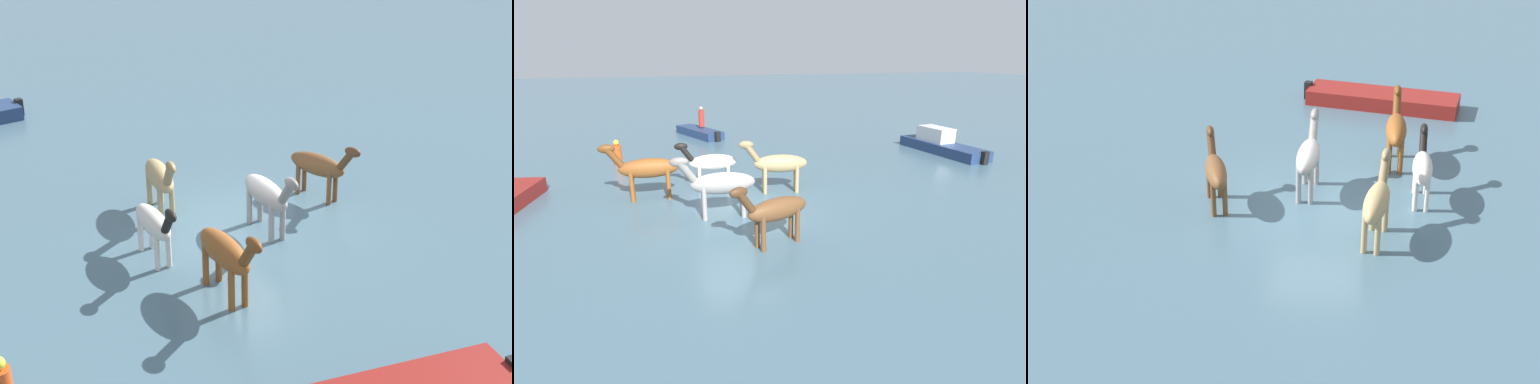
# 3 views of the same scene
# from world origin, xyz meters

# --- Properties ---
(ground_plane) EXTENTS (164.69, 164.69, 0.00)m
(ground_plane) POSITION_xyz_m (0.00, 0.00, 0.00)
(ground_plane) COLOR #476675
(horse_mid_herd) EXTENTS (2.44, 0.88, 1.89)m
(horse_mid_herd) POSITION_xyz_m (-1.87, -1.54, 1.04)
(horse_mid_herd) COLOR tan
(horse_mid_herd) RESTS_ON ground_plane
(horse_dark_mare) EXTENTS (2.27, 1.01, 1.77)m
(horse_dark_mare) POSITION_xyz_m (-0.45, 2.53, 0.97)
(horse_dark_mare) COLOR brown
(horse_dark_mare) RESTS_ON ground_plane
(horse_gray_outer) EXTENTS (2.49, 0.71, 1.93)m
(horse_gray_outer) POSITION_xyz_m (0.53, 0.23, 1.06)
(horse_gray_outer) COLOR #9E9993
(horse_gray_outer) RESTS_ON ground_plane
(horse_lead) EXTENTS (2.23, 0.60, 1.73)m
(horse_lead) POSITION_xyz_m (0.32, -2.73, 0.96)
(horse_lead) COLOR silver
(horse_lead) RESTS_ON ground_plane
(horse_rear_stallion) EXTENTS (2.52, 0.63, 1.96)m
(horse_rear_stallion) POSITION_xyz_m (2.59, -2.11, 1.08)
(horse_rear_stallion) COLOR brown
(horse_rear_stallion) RESTS_ON ground_plane
(boat_tender_starboard) EXTENTS (2.48, 5.38, 0.75)m
(boat_tender_starboard) POSITION_xyz_m (7.33, -1.81, 0.18)
(boat_tender_starboard) COLOR maroon
(boat_tender_starboard) RESTS_ON ground_plane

